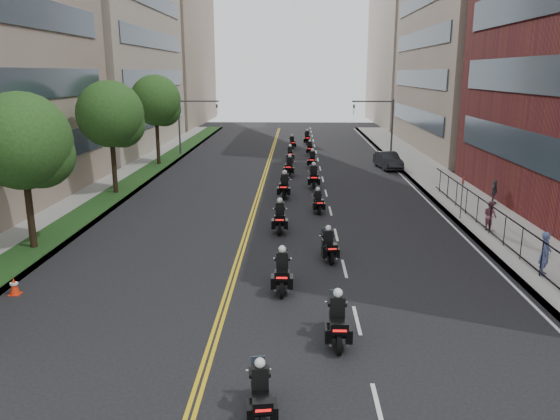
# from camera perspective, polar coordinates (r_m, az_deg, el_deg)

# --- Properties ---
(ground) EXTENTS (160.00, 160.00, 0.00)m
(ground) POSITION_cam_1_polar(r_m,az_deg,el_deg) (14.62, -3.07, -19.77)
(ground) COLOR black
(ground) RESTS_ON ground
(sidewalk_right) EXTENTS (4.00, 90.00, 0.15)m
(sidewalk_right) POSITION_cam_1_polar(r_m,az_deg,el_deg) (39.48, 17.70, 1.72)
(sidewalk_right) COLOR gray
(sidewalk_right) RESTS_ON ground
(sidewalk_left) EXTENTS (4.00, 90.00, 0.15)m
(sidewalk_left) POSITION_cam_1_polar(r_m,az_deg,el_deg) (40.14, -17.39, 1.94)
(sidewalk_left) COLOR gray
(sidewalk_left) RESTS_ON ground
(grass_strip) EXTENTS (2.00, 90.00, 0.04)m
(grass_strip) POSITION_cam_1_polar(r_m,az_deg,el_deg) (39.87, -16.32, 2.07)
(grass_strip) COLOR #173C15
(grass_strip) RESTS_ON sidewalk_left
(building_right_tan) EXTENTS (15.11, 28.00, 30.00)m
(building_right_tan) POSITION_cam_1_polar(r_m,az_deg,el_deg) (63.80, 21.60, 19.44)
(building_right_tan) COLOR gray
(building_right_tan) RESTS_ON ground
(building_right_far) EXTENTS (15.00, 28.00, 26.00)m
(building_right_far) POSITION_cam_1_polar(r_m,az_deg,el_deg) (92.48, 15.09, 16.75)
(building_right_far) COLOR #AA9B89
(building_right_far) RESTS_ON ground
(building_left_far) EXTENTS (16.00, 28.00, 26.00)m
(building_left_far) POSITION_cam_1_polar(r_m,az_deg,el_deg) (93.11, -13.25, 16.84)
(building_left_far) COLOR gray
(building_left_far) RESTS_ON ground
(iron_fence) EXTENTS (0.05, 28.00, 1.50)m
(iron_fence) POSITION_cam_1_polar(r_m,az_deg,el_deg) (27.02, 23.15, -2.55)
(iron_fence) COLOR black
(iron_fence) RESTS_ON sidewalk_right
(street_trees) EXTENTS (4.40, 38.40, 7.98)m
(street_trees) POSITION_cam_1_polar(r_m,az_deg,el_deg) (33.13, -20.02, 8.12)
(street_trees) COLOR black
(street_trees) RESTS_ON ground
(traffic_signal_right) EXTENTS (4.09, 0.20, 5.60)m
(traffic_signal_right) POSITION_cam_1_polar(r_m,az_deg,el_deg) (54.91, 10.68, 9.32)
(traffic_signal_right) COLOR #3F3F44
(traffic_signal_right) RESTS_ON ground
(traffic_signal_left) EXTENTS (4.09, 0.20, 5.60)m
(traffic_signal_left) POSITION_cam_1_polar(r_m,az_deg,el_deg) (55.29, -9.53, 9.40)
(traffic_signal_left) COLOR #3F3F44
(traffic_signal_left) RESTS_ON ground
(motorcycle_0) EXTENTS (0.63, 2.07, 1.53)m
(motorcycle_0) POSITION_cam_1_polar(r_m,az_deg,el_deg) (13.88, -2.04, -18.78)
(motorcycle_0) COLOR black
(motorcycle_0) RESTS_ON ground
(motorcycle_1) EXTENTS (0.54, 2.35, 1.73)m
(motorcycle_1) POSITION_cam_1_polar(r_m,az_deg,el_deg) (17.26, 6.02, -11.54)
(motorcycle_1) COLOR black
(motorcycle_1) RESTS_ON ground
(motorcycle_2) EXTENTS (0.55, 2.38, 1.76)m
(motorcycle_2) POSITION_cam_1_polar(r_m,az_deg,el_deg) (21.02, 0.23, -6.60)
(motorcycle_2) COLOR black
(motorcycle_2) RESTS_ON ground
(motorcycle_3) EXTENTS (0.64, 2.12, 1.57)m
(motorcycle_3) POSITION_cam_1_polar(r_m,az_deg,el_deg) (24.46, 5.10, -3.81)
(motorcycle_3) COLOR black
(motorcycle_3) RESTS_ON ground
(motorcycle_4) EXTENTS (0.56, 2.44, 1.80)m
(motorcycle_4) POSITION_cam_1_polar(r_m,az_deg,el_deg) (28.61, -0.02, -0.88)
(motorcycle_4) COLOR black
(motorcycle_4) RESTS_ON ground
(motorcycle_5) EXTENTS (0.57, 2.06, 1.52)m
(motorcycle_5) POSITION_cam_1_polar(r_m,az_deg,el_deg) (32.69, 3.99, 0.81)
(motorcycle_5) COLOR black
(motorcycle_5) RESTS_ON ground
(motorcycle_6) EXTENTS (0.62, 2.51, 1.85)m
(motorcycle_6) POSITION_cam_1_polar(r_m,az_deg,el_deg) (36.37, 0.47, 2.43)
(motorcycle_6) COLOR black
(motorcycle_6) RESTS_ON ground
(motorcycle_7) EXTENTS (0.58, 2.53, 1.87)m
(motorcycle_7) POSITION_cam_1_polar(r_m,az_deg,el_deg) (39.65, 3.54, 3.40)
(motorcycle_7) COLOR black
(motorcycle_7) RESTS_ON ground
(motorcycle_8) EXTENTS (0.65, 2.40, 1.77)m
(motorcycle_8) POSITION_cam_1_polar(r_m,az_deg,el_deg) (44.14, 1.00, 4.48)
(motorcycle_8) COLOR black
(motorcycle_8) RESTS_ON ground
(motorcycle_9) EXTENTS (0.65, 2.28, 1.69)m
(motorcycle_9) POSITION_cam_1_polar(r_m,az_deg,el_deg) (48.01, 3.39, 5.21)
(motorcycle_9) COLOR black
(motorcycle_9) RESTS_ON ground
(motorcycle_10) EXTENTS (0.53, 2.15, 1.58)m
(motorcycle_10) POSITION_cam_1_polar(r_m,az_deg,el_deg) (51.64, 1.07, 5.82)
(motorcycle_10) COLOR black
(motorcycle_10) RESTS_ON ground
(motorcycle_11) EXTENTS (0.49, 2.16, 1.59)m
(motorcycle_11) POSITION_cam_1_polar(r_m,az_deg,el_deg) (55.37, 3.13, 6.38)
(motorcycle_11) COLOR black
(motorcycle_11) RESTS_ON ground
(motorcycle_12) EXTENTS (0.65, 2.17, 1.61)m
(motorcycle_12) POSITION_cam_1_polar(r_m,az_deg,el_deg) (59.87, 1.27, 6.99)
(motorcycle_12) COLOR black
(motorcycle_12) RESTS_ON ground
(motorcycle_13) EXTENTS (0.59, 2.51, 1.86)m
(motorcycle_13) POSITION_cam_1_polar(r_m,az_deg,el_deg) (63.28, 2.85, 7.46)
(motorcycle_13) COLOR black
(motorcycle_13) RESTS_ON ground
(parked_sedan) EXTENTS (2.12, 4.54, 1.44)m
(parked_sedan) POSITION_cam_1_polar(r_m,az_deg,el_deg) (48.41, 11.23, 5.10)
(parked_sedan) COLOR black
(parked_sedan) RESTS_ON ground
(pedestrian_a) EXTENTS (0.66, 0.78, 1.81)m
(pedestrian_a) POSITION_cam_1_polar(r_m,az_deg,el_deg) (24.56, 25.97, -4.10)
(pedestrian_a) COLOR #44507D
(pedestrian_a) RESTS_ON sidewalk_right
(pedestrian_b) EXTENTS (0.79, 0.90, 1.57)m
(pedestrian_b) POSITION_cam_1_polar(r_m,az_deg,el_deg) (30.32, 21.11, -0.55)
(pedestrian_b) COLOR #854855
(pedestrian_b) RESTS_ON sidewalk_right
(pedestrian_c) EXTENTS (0.74, 0.96, 1.52)m
(pedestrian_c) POSITION_cam_1_polar(r_m,az_deg,el_deg) (36.61, 21.47, 1.80)
(pedestrian_c) COLOR #45464E
(pedestrian_c) RESTS_ON sidewalk_right
(traffic_cone) EXTENTS (0.40, 0.40, 0.67)m
(traffic_cone) POSITION_cam_1_polar(r_m,az_deg,el_deg) (23.05, -26.02, -7.17)
(traffic_cone) COLOR #F52D0C
(traffic_cone) RESTS_ON ground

